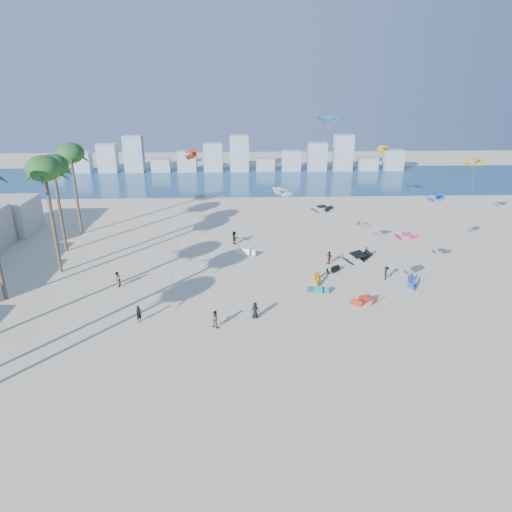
{
  "coord_description": "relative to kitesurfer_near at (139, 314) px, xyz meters",
  "views": [
    {
      "loc": [
        1.43,
        -27.93,
        22.21
      ],
      "look_at": [
        3.0,
        16.0,
        4.5
      ],
      "focal_mm": 32.22,
      "sensor_mm": 36.0,
      "label": 1
    }
  ],
  "objects": [
    {
      "name": "ocean",
      "position": [
        8.31,
        61.24,
        -0.84
      ],
      "size": [
        220.0,
        220.0,
        0.0
      ],
      "primitive_type": "plane",
      "color": "navy",
      "rests_on": "ground"
    },
    {
      "name": "kitesurfer_near",
      "position": [
        0.0,
        0.0,
        0.0
      ],
      "size": [
        0.7,
        0.73,
        1.69
      ],
      "primitive_type": "imported",
      "rotation": [
        0.0,
        0.0,
        0.89
      ],
      "color": "black",
      "rests_on": "ground"
    },
    {
      "name": "palm_row",
      "position": [
        -13.11,
        5.37,
        11.1
      ],
      "size": [
        7.17,
        44.8,
        14.96
      ],
      "color": "brown",
      "rests_on": "ground"
    },
    {
      "name": "ground",
      "position": [
        8.31,
        -10.76,
        -0.85
      ],
      "size": [
        220.0,
        220.0,
        0.0
      ],
      "primitive_type": "plane",
      "color": "beige",
      "rests_on": "ground"
    },
    {
      "name": "kitesurfer_mid",
      "position": [
        7.27,
        -1.24,
        0.0
      ],
      "size": [
        1.05,
        0.99,
        1.7
      ],
      "primitive_type": "imported",
      "rotation": [
        0.0,
        0.0,
        2.56
      ],
      "color": "gray",
      "rests_on": "ground"
    },
    {
      "name": "distant_skyline",
      "position": [
        7.12,
        71.24,
        2.24
      ],
      "size": [
        85.0,
        3.0,
        8.4
      ],
      "color": "#9EADBF",
      "rests_on": "ground"
    },
    {
      "name": "flying_kites",
      "position": [
        22.68,
        12.46,
        10.48
      ],
      "size": [
        39.42,
        29.75,
        17.33
      ],
      "color": "black",
      "rests_on": "ground"
    },
    {
      "name": "grounded_kites",
      "position": [
        20.62,
        7.71,
        -0.4
      ],
      "size": [
        21.09,
        15.42,
        0.98
      ],
      "color": "#0C7692",
      "rests_on": "ground"
    },
    {
      "name": "kitesurfers_far",
      "position": [
        12.32,
        12.39,
        0.01
      ],
      "size": [
        31.05,
        21.78,
        1.85
      ],
      "color": "black",
      "rests_on": "ground"
    }
  ]
}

